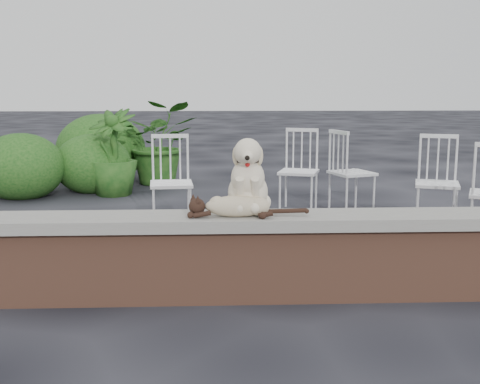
{
  "coord_description": "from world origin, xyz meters",
  "views": [
    {
      "loc": [
        -0.76,
        -3.92,
        1.44
      ],
      "look_at": [
        -0.58,
        0.2,
        0.7
      ],
      "focal_mm": 44.99,
      "sensor_mm": 36.0,
      "label": 1
    }
  ],
  "objects_px": {
    "cat": "(237,205)",
    "chair_b": "(299,170)",
    "dog": "(248,174)",
    "potted_plant_a": "(160,142)",
    "chair_d": "(437,182)",
    "chair_e": "(352,171)",
    "potted_plant_b": "(113,152)",
    "chair_a": "(171,182)"
  },
  "relations": [
    {
      "from": "cat",
      "to": "chair_b",
      "type": "height_order",
      "value": "chair_b"
    },
    {
      "from": "dog",
      "to": "potted_plant_a",
      "type": "relative_size",
      "value": 0.43
    },
    {
      "from": "cat",
      "to": "chair_d",
      "type": "distance_m",
      "value": 2.91
    },
    {
      "from": "chair_e",
      "to": "potted_plant_b",
      "type": "height_order",
      "value": "potted_plant_b"
    },
    {
      "from": "chair_e",
      "to": "chair_a",
      "type": "relative_size",
      "value": 1.0
    },
    {
      "from": "dog",
      "to": "potted_plant_b",
      "type": "distance_m",
      "value": 4.18
    },
    {
      "from": "chair_e",
      "to": "chair_d",
      "type": "relative_size",
      "value": 1.0
    },
    {
      "from": "cat",
      "to": "chair_b",
      "type": "distance_m",
      "value": 3.04
    },
    {
      "from": "chair_a",
      "to": "potted_plant_b",
      "type": "distance_m",
      "value": 2.09
    },
    {
      "from": "dog",
      "to": "chair_b",
      "type": "distance_m",
      "value": 2.89
    },
    {
      "from": "chair_b",
      "to": "potted_plant_a",
      "type": "xyz_separation_m",
      "value": [
        -1.75,
        2.0,
        0.14
      ]
    },
    {
      "from": "chair_e",
      "to": "chair_a",
      "type": "height_order",
      "value": "same"
    },
    {
      "from": "chair_e",
      "to": "chair_d",
      "type": "bearing_deg",
      "value": -159.81
    },
    {
      "from": "cat",
      "to": "chair_a",
      "type": "xyz_separation_m",
      "value": [
        -0.58,
        2.13,
        -0.19
      ]
    },
    {
      "from": "dog",
      "to": "chair_e",
      "type": "distance_m",
      "value": 3.0
    },
    {
      "from": "chair_a",
      "to": "cat",
      "type": "bearing_deg",
      "value": -80.13
    },
    {
      "from": "potted_plant_b",
      "to": "chair_b",
      "type": "bearing_deg",
      "value": -25.57
    },
    {
      "from": "chair_d",
      "to": "potted_plant_a",
      "type": "height_order",
      "value": "potted_plant_a"
    },
    {
      "from": "dog",
      "to": "chair_b",
      "type": "height_order",
      "value": "dog"
    },
    {
      "from": "chair_d",
      "to": "potted_plant_b",
      "type": "relative_size",
      "value": 0.83
    },
    {
      "from": "chair_d",
      "to": "potted_plant_b",
      "type": "bearing_deg",
      "value": 169.35
    },
    {
      "from": "chair_b",
      "to": "potted_plant_a",
      "type": "height_order",
      "value": "potted_plant_a"
    },
    {
      "from": "chair_b",
      "to": "potted_plant_b",
      "type": "relative_size",
      "value": 0.83
    },
    {
      "from": "cat",
      "to": "potted_plant_a",
      "type": "relative_size",
      "value": 0.77
    },
    {
      "from": "chair_d",
      "to": "potted_plant_b",
      "type": "xyz_separation_m",
      "value": [
        -3.58,
        2.01,
        0.1
      ]
    },
    {
      "from": "cat",
      "to": "chair_e",
      "type": "relative_size",
      "value": 1.0
    },
    {
      "from": "dog",
      "to": "potted_plant_b",
      "type": "relative_size",
      "value": 0.46
    },
    {
      "from": "chair_e",
      "to": "chair_b",
      "type": "relative_size",
      "value": 1.0
    },
    {
      "from": "potted_plant_b",
      "to": "cat",
      "type": "bearing_deg",
      "value": -69.8
    },
    {
      "from": "chair_b",
      "to": "chair_e",
      "type": "bearing_deg",
      "value": 7.23
    },
    {
      "from": "chair_e",
      "to": "potted_plant_a",
      "type": "relative_size",
      "value": 0.77
    },
    {
      "from": "chair_a",
      "to": "chair_b",
      "type": "distance_m",
      "value": 1.61
    },
    {
      "from": "chair_b",
      "to": "potted_plant_a",
      "type": "distance_m",
      "value": 2.67
    },
    {
      "from": "chair_d",
      "to": "chair_a",
      "type": "height_order",
      "value": "same"
    },
    {
      "from": "dog",
      "to": "potted_plant_b",
      "type": "bearing_deg",
      "value": 116.37
    },
    {
      "from": "dog",
      "to": "chair_d",
      "type": "xyz_separation_m",
      "value": [
        2.02,
        1.86,
        -0.37
      ]
    },
    {
      "from": "chair_b",
      "to": "potted_plant_a",
      "type": "relative_size",
      "value": 0.77
    },
    {
      "from": "cat",
      "to": "potted_plant_b",
      "type": "distance_m",
      "value": 4.29
    },
    {
      "from": "chair_d",
      "to": "chair_b",
      "type": "relative_size",
      "value": 1.0
    },
    {
      "from": "chair_e",
      "to": "chair_d",
      "type": "height_order",
      "value": "same"
    },
    {
      "from": "cat",
      "to": "chair_a",
      "type": "relative_size",
      "value": 1.0
    },
    {
      "from": "dog",
      "to": "chair_b",
      "type": "bearing_deg",
      "value": 79.52
    }
  ]
}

